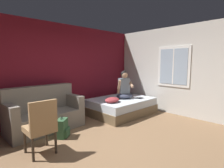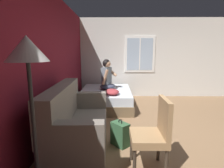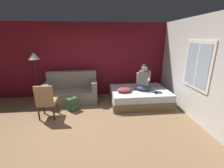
{
  "view_description": "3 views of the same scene",
  "coord_description": "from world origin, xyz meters",
  "px_view_note": "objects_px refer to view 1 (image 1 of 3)",
  "views": [
    {
      "loc": [
        -2.02,
        -2.17,
        1.6
      ],
      "look_at": [
        1.31,
        1.29,
        1.02
      ],
      "focal_mm": 28.0,
      "sensor_mm": 36.0,
      "label": 1
    },
    {
      "loc": [
        -3.03,
        1.29,
        1.56
      ],
      "look_at": [
        0.64,
        1.33,
        0.89
      ],
      "focal_mm": 28.0,
      "sensor_mm": 36.0,
      "label": 2
    },
    {
      "loc": [
        0.49,
        -3.16,
        2.15
      ],
      "look_at": [
        0.97,
        1.35,
        0.76
      ],
      "focal_mm": 24.0,
      "sensor_mm": 36.0,
      "label": 3
    }
  ],
  "objects_px": {
    "throw_pillow": "(112,100)",
    "person_seated": "(124,87)",
    "couch": "(44,113)",
    "backpack": "(62,129)",
    "cell_phone": "(139,98)",
    "side_chair": "(41,125)",
    "bed": "(121,106)"
  },
  "relations": [
    {
      "from": "person_seated",
      "to": "cell_phone",
      "type": "distance_m",
      "value": 0.58
    },
    {
      "from": "throw_pillow",
      "to": "cell_phone",
      "type": "bearing_deg",
      "value": -10.46
    },
    {
      "from": "cell_phone",
      "to": "couch",
      "type": "bearing_deg",
      "value": -26.55
    },
    {
      "from": "side_chair",
      "to": "person_seated",
      "type": "bearing_deg",
      "value": 13.86
    },
    {
      "from": "couch",
      "to": "cell_phone",
      "type": "height_order",
      "value": "couch"
    },
    {
      "from": "bed",
      "to": "cell_phone",
      "type": "height_order",
      "value": "cell_phone"
    },
    {
      "from": "bed",
      "to": "side_chair",
      "type": "relative_size",
      "value": 1.99
    },
    {
      "from": "side_chair",
      "to": "throw_pillow",
      "type": "bearing_deg",
      "value": 14.24
    },
    {
      "from": "couch",
      "to": "throw_pillow",
      "type": "height_order",
      "value": "couch"
    },
    {
      "from": "side_chair",
      "to": "throw_pillow",
      "type": "distance_m",
      "value": 2.33
    },
    {
      "from": "backpack",
      "to": "side_chair",
      "type": "bearing_deg",
      "value": -146.1
    },
    {
      "from": "person_seated",
      "to": "side_chair",
      "type": "bearing_deg",
      "value": -166.14
    },
    {
      "from": "side_chair",
      "to": "backpack",
      "type": "bearing_deg",
      "value": 33.9
    },
    {
      "from": "throw_pillow",
      "to": "cell_phone",
      "type": "height_order",
      "value": "throw_pillow"
    },
    {
      "from": "bed",
      "to": "person_seated",
      "type": "bearing_deg",
      "value": -16.66
    },
    {
      "from": "side_chair",
      "to": "person_seated",
      "type": "relative_size",
      "value": 1.12
    },
    {
      "from": "throw_pillow",
      "to": "backpack",
      "type": "bearing_deg",
      "value": -174.33
    },
    {
      "from": "backpack",
      "to": "cell_phone",
      "type": "relative_size",
      "value": 3.18
    },
    {
      "from": "throw_pillow",
      "to": "bed",
      "type": "bearing_deg",
      "value": 18.35
    },
    {
      "from": "throw_pillow",
      "to": "cell_phone",
      "type": "xyz_separation_m",
      "value": [
        1.0,
        -0.18,
        -0.07
      ]
    },
    {
      "from": "side_chair",
      "to": "bed",
      "type": "bearing_deg",
      "value": 15.08
    },
    {
      "from": "bed",
      "to": "backpack",
      "type": "xyz_separation_m",
      "value": [
        -2.21,
        -0.35,
        -0.04
      ]
    },
    {
      "from": "cell_phone",
      "to": "backpack",
      "type": "bearing_deg",
      "value": -11.7
    },
    {
      "from": "backpack",
      "to": "person_seated",
      "type": "bearing_deg",
      "value": 7.71
    },
    {
      "from": "couch",
      "to": "throw_pillow",
      "type": "relative_size",
      "value": 3.6
    },
    {
      "from": "person_seated",
      "to": "cell_phone",
      "type": "height_order",
      "value": "person_seated"
    },
    {
      "from": "throw_pillow",
      "to": "side_chair",
      "type": "bearing_deg",
      "value": -165.76
    },
    {
      "from": "throw_pillow",
      "to": "person_seated",
      "type": "bearing_deg",
      "value": 12.57
    },
    {
      "from": "couch",
      "to": "backpack",
      "type": "relative_size",
      "value": 3.77
    },
    {
      "from": "bed",
      "to": "backpack",
      "type": "relative_size",
      "value": 4.26
    },
    {
      "from": "side_chair",
      "to": "cell_phone",
      "type": "xyz_separation_m",
      "value": [
        3.25,
        0.39,
        -0.05
      ]
    },
    {
      "from": "person_seated",
      "to": "cell_phone",
      "type": "relative_size",
      "value": 6.08
    }
  ]
}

